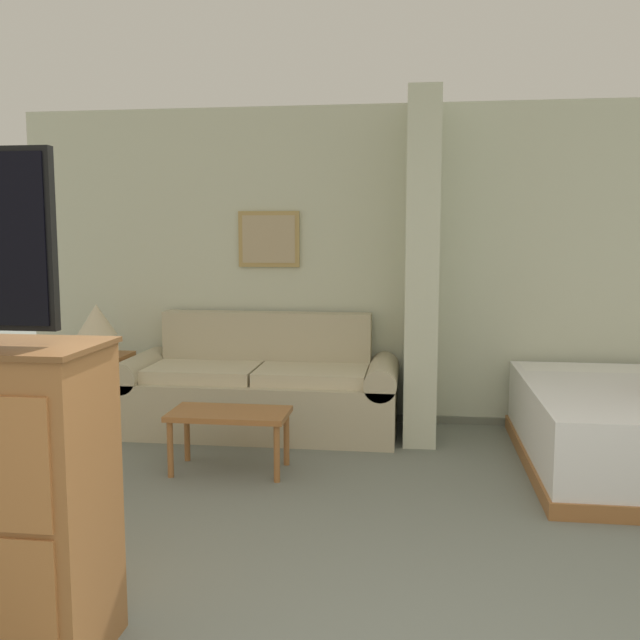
% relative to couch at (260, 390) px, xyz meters
% --- Properties ---
extents(wall_back, '(6.86, 0.16, 2.60)m').
position_rel_couch_xyz_m(wall_back, '(1.31, 0.48, 0.97)').
color(wall_back, beige).
rests_on(wall_back, ground_plane).
extents(wall_partition_pillar, '(0.24, 0.77, 2.60)m').
position_rel_couch_xyz_m(wall_partition_pillar, '(1.26, 0.03, 0.97)').
color(wall_partition_pillar, beige).
rests_on(wall_partition_pillar, ground_plane).
extents(couch, '(2.19, 0.84, 0.92)m').
position_rel_couch_xyz_m(couch, '(0.00, 0.00, 0.00)').
color(couch, '#B7AD8E').
rests_on(couch, ground_plane).
extents(coffee_table, '(0.78, 0.42, 0.41)m').
position_rel_couch_xyz_m(coffee_table, '(0.01, -0.99, 0.03)').
color(coffee_table, '#996033').
rests_on(coffee_table, ground_plane).
extents(side_table, '(0.46, 0.46, 0.60)m').
position_rel_couch_xyz_m(side_table, '(-1.31, -0.09, 0.17)').
color(side_table, '#996033').
rests_on(side_table, ground_plane).
extents(table_lamp, '(0.31, 0.31, 0.41)m').
position_rel_couch_xyz_m(table_lamp, '(-1.31, -0.09, 0.53)').
color(table_lamp, tan).
rests_on(table_lamp, side_table).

